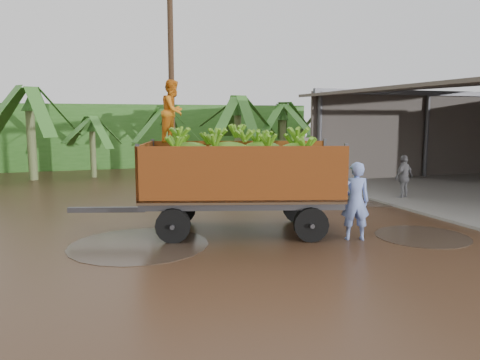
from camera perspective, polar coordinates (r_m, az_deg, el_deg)
name	(u,v)px	position (r m, az deg, el deg)	size (l,w,h in m)	color
ground	(251,218)	(13.51, 1.30, -4.69)	(100.00, 100.00, 0.00)	black
hedge_north	(124,136)	(28.51, -13.93, 5.28)	(22.00, 3.00, 3.60)	#2D661E
banana_trailer	(239,174)	(11.73, -0.07, 0.70)	(6.81, 3.67, 3.84)	#9D4816
man_blue	(355,201)	(11.35, 13.85, -2.52)	(0.68, 0.45, 1.86)	#7B94E1
man_grey	(404,177)	(17.41, 19.34, 0.31)	(0.92, 0.39, 1.58)	slate
utility_pole	(171,84)	(20.11, -8.36, 11.51)	(1.20, 0.24, 8.41)	#47301E
banana_plants	(65,143)	(19.34, -20.57, 4.24)	(24.71, 20.37, 4.39)	#2D661E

